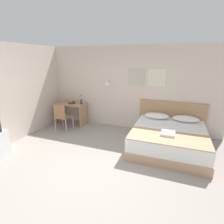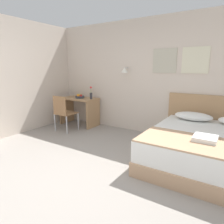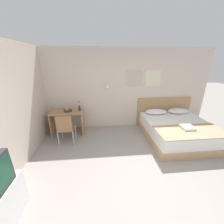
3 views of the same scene
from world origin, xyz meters
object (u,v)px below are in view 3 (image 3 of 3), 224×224
Objects in this scene: headboard at (163,111)px; fruit_bowl at (68,110)px; pillow_right at (178,111)px; desk_chair at (65,127)px; pillow_left at (156,112)px; bed at (177,130)px; flower_vase at (79,107)px; folded_towel_near_foot at (187,127)px; desk at (68,118)px; throw_blanket at (191,131)px.

fruit_bowl is (-3.30, -0.33, 0.28)m from headboard.
desk_chair is at bearing -169.05° from pillow_right.
pillow_left is 2.96m from desk_chair.
flower_vase reaches higher than bed.
desk is at bearing 161.28° from folded_towel_near_foot.
pillow_right is 0.80× the size of desk_chair.
desk_chair is (0.08, -0.67, 0.02)m from desk.
desk reaches higher than folded_towel_near_foot.
headboard reaches higher than bed.
throw_blanket is at bearing -90.00° from bed.
desk_chair is (-3.27, 0.60, -0.03)m from throw_blanket.
headboard is at bearing 16.86° from desk_chair.
headboard is 1.59m from throw_blanket.
pillow_left is 0.80× the size of desk_chair.
bed is at bearing -61.64° from pillow_left.
folded_towel_near_foot is 3.48m from fruit_bowl.
bed is 6.26× the size of folded_towel_near_foot.
pillow_right is 1.36m from throw_blanket.
headboard is at bearing 5.44° from desk.
fruit_bowl reaches higher than desk.
headboard is 6.15× the size of folded_towel_near_foot.
folded_towel_near_foot reaches higher than throw_blanket.
throw_blanket is at bearing -23.70° from flower_vase.
desk reaches higher than bed.
folded_towel_near_foot is 1.29× the size of fruit_bowl.
headboard reaches higher than desk.
folded_towel_near_foot is 0.95× the size of flower_vase.
pillow_left is 2.91m from fruit_bowl.
desk_chair reaches higher than throw_blanket.
desk reaches higher than pillow_left.
fruit_bowl reaches higher than folded_towel_near_foot.
fruit_bowl is at bearing 93.22° from desk_chair.
desk is 0.68m from desk_chair.
throw_blanket is (0.00, -0.57, 0.29)m from bed.
pillow_left is 0.79m from pillow_right.
bed is 8.06× the size of fruit_bowl.
headboard reaches higher than pillow_left.
pillow_right is (0.40, 0.73, 0.35)m from bed.
bed is at bearing -13.76° from flower_vase.
headboard is 0.50m from pillow_left.
desk is at bearing -174.56° from headboard.
desk is 0.29m from fruit_bowl.
bed is 2.77× the size of pillow_right.
fruit_bowl reaches higher than throw_blanket.
headboard is 2.72× the size of pillow_left.
folded_towel_near_foot is 0.35× the size of desk_chair.
headboard is at bearing 90.00° from bed.
pillow_left is 2.56m from flower_vase.
bed is 0.90m from pillow_left.
pillow_left is (-0.40, -0.28, 0.11)m from headboard.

